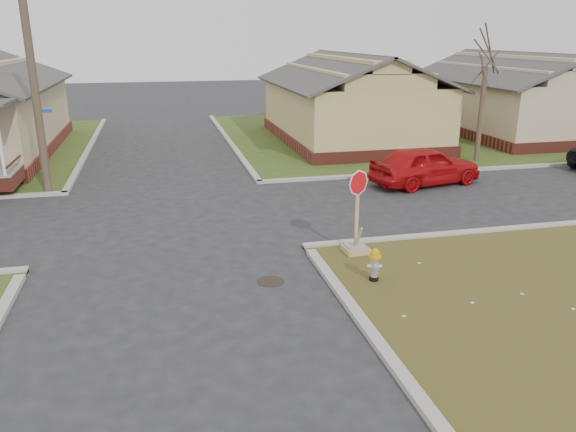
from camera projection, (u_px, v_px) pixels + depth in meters
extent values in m
plane|color=#262628|center=(175.00, 282.00, 13.26)|extent=(120.00, 120.00, 0.00)
cube|color=#33481A|center=(524.00, 128.00, 34.69)|extent=(37.00, 19.00, 0.05)
cylinder|color=black|center=(270.00, 281.00, 13.27)|extent=(0.64, 0.64, 0.01)
cube|color=maroon|center=(348.00, 136.00, 30.61)|extent=(7.20, 11.20, 0.60)
cube|color=#D2BA7B|center=(349.00, 106.00, 30.12)|extent=(7.00, 11.00, 2.60)
cube|color=maroon|center=(511.00, 129.00, 32.78)|extent=(7.20, 11.20, 0.60)
cube|color=#CDB494|center=(514.00, 101.00, 32.29)|extent=(7.00, 11.00, 2.60)
cylinder|color=#403125|center=(32.00, 67.00, 19.20)|extent=(0.28, 0.28, 9.00)
cylinder|color=#403125|center=(481.00, 115.00, 25.08)|extent=(0.22, 0.22, 4.20)
cylinder|color=black|center=(374.00, 278.00, 13.21)|extent=(0.22, 0.22, 0.10)
cylinder|color=#B9B9BF|center=(374.00, 267.00, 13.12)|extent=(0.19, 0.19, 0.46)
sphere|color=#B9B9BF|center=(375.00, 258.00, 13.05)|extent=(0.19, 0.19, 0.19)
cylinder|color=#D8980B|center=(375.00, 256.00, 13.04)|extent=(0.30, 0.30, 0.06)
cylinder|color=#D8980B|center=(375.00, 254.00, 13.02)|extent=(0.22, 0.22, 0.10)
sphere|color=#D8980B|center=(375.00, 251.00, 13.00)|extent=(0.15, 0.15, 0.15)
cube|color=#A47E59|center=(355.00, 249.00, 14.92)|extent=(0.62, 0.62, 0.15)
cube|color=gray|center=(356.00, 246.00, 14.89)|extent=(0.50, 0.50, 0.04)
cube|color=#A47E59|center=(357.00, 211.00, 14.58)|extent=(0.09, 0.05, 2.11)
cylinder|color=red|center=(359.00, 183.00, 14.31)|extent=(0.56, 0.25, 0.60)
cylinder|color=white|center=(358.00, 183.00, 14.32)|extent=(0.64, 0.28, 0.68)
imported|color=#B70D10|center=(425.00, 165.00, 21.61)|extent=(4.70, 2.67, 1.51)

